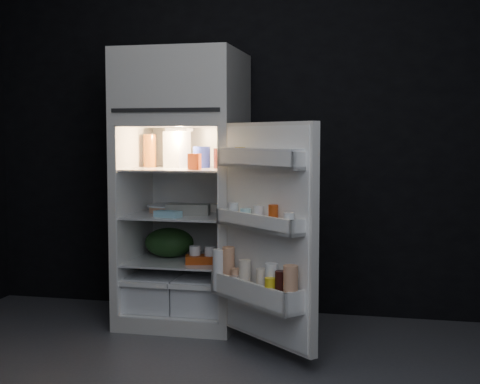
% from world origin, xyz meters
% --- Properties ---
extents(wall_back, '(4.00, 0.00, 2.70)m').
position_xyz_m(wall_back, '(0.00, 1.70, 1.35)').
color(wall_back, black).
rests_on(wall_back, ground).
extents(refrigerator, '(0.76, 0.71, 1.78)m').
position_xyz_m(refrigerator, '(-0.45, 1.32, 0.96)').
color(refrigerator, silver).
rests_on(refrigerator, ground).
extents(fridge_door, '(0.66, 0.62, 1.22)m').
position_xyz_m(fridge_door, '(0.21, 0.69, 0.68)').
color(fridge_door, silver).
rests_on(fridge_door, ground).
extents(milk_jug, '(0.17, 0.17, 0.24)m').
position_xyz_m(milk_jug, '(-0.51, 1.36, 1.15)').
color(milk_jug, white).
rests_on(milk_jug, refrigerator).
extents(mayo_jar, '(0.12, 0.12, 0.14)m').
position_xyz_m(mayo_jar, '(-0.33, 1.33, 1.10)').
color(mayo_jar, '#1D2C9E').
rests_on(mayo_jar, refrigerator).
extents(jam_jar, '(0.11, 0.11, 0.13)m').
position_xyz_m(jam_jar, '(-0.19, 1.29, 1.09)').
color(jam_jar, black).
rests_on(jam_jar, refrigerator).
extents(amber_bottle, '(0.09, 0.09, 0.22)m').
position_xyz_m(amber_bottle, '(-0.70, 1.36, 1.14)').
color(amber_bottle, '#AB591B').
rests_on(amber_bottle, refrigerator).
extents(small_carton, '(0.08, 0.06, 0.10)m').
position_xyz_m(small_carton, '(-0.32, 1.11, 1.08)').
color(small_carton, '#F2531C').
rests_on(small_carton, refrigerator).
extents(egg_carton, '(0.29, 0.14, 0.07)m').
position_xyz_m(egg_carton, '(-0.40, 1.22, 0.76)').
color(egg_carton, gray).
rests_on(egg_carton, refrigerator).
extents(pie, '(0.31, 0.31, 0.04)m').
position_xyz_m(pie, '(-0.56, 1.36, 0.75)').
color(pie, tan).
rests_on(pie, refrigerator).
extents(flat_package, '(0.18, 0.13, 0.04)m').
position_xyz_m(flat_package, '(-0.48, 1.08, 0.75)').
color(flat_package, '#8AC2D5').
rests_on(flat_package, refrigerator).
extents(wrapped_pkg, '(0.15, 0.13, 0.05)m').
position_xyz_m(wrapped_pkg, '(-0.27, 1.46, 0.75)').
color(wrapped_pkg, beige).
rests_on(wrapped_pkg, refrigerator).
extents(produce_bag, '(0.38, 0.34, 0.20)m').
position_xyz_m(produce_bag, '(-0.56, 1.33, 0.52)').
color(produce_bag, '#193815').
rests_on(produce_bag, refrigerator).
extents(yogurt_tray, '(0.26, 0.18, 0.05)m').
position_xyz_m(yogurt_tray, '(-0.27, 1.16, 0.45)').
color(yogurt_tray, '#A83A0E').
rests_on(yogurt_tray, refrigerator).
extents(small_can_red, '(0.07, 0.07, 0.09)m').
position_xyz_m(small_can_red, '(-0.23, 1.46, 0.47)').
color(small_can_red, '#A83A0E').
rests_on(small_can_red, refrigerator).
extents(small_can_silver, '(0.08, 0.08, 0.09)m').
position_xyz_m(small_can_silver, '(-0.18, 1.38, 0.47)').
color(small_can_silver, white).
rests_on(small_can_silver, refrigerator).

